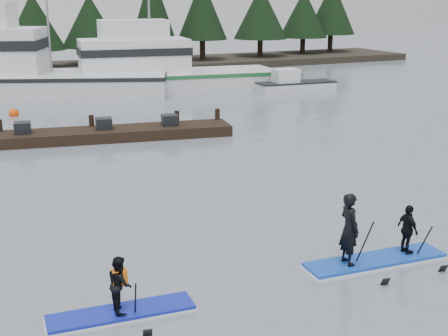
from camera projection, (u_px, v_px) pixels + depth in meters
name	position (u px, v px, depth m)	size (l,w,h in m)	color
ground	(333.00, 276.00, 14.60)	(160.00, 160.00, 0.00)	slate
far_shore	(38.00, 70.00, 51.13)	(70.00, 8.00, 0.60)	#2D281E
treeline	(38.00, 74.00, 51.21)	(60.00, 4.00, 8.00)	black
fishing_boat_large	(2.00, 83.00, 40.07)	(20.35, 12.23, 10.89)	silver
fishing_boat_medium	(156.00, 81.00, 42.30)	(16.20, 6.55, 9.19)	silver
skiff	(296.00, 86.00, 42.12)	(5.36, 1.61, 0.62)	silver
floating_dock	(70.00, 136.00, 27.78)	(14.52, 1.94, 0.48)	black
buoy_b	(14.00, 116.00, 33.64)	(0.54, 0.54, 0.54)	#F34A0C
buoy_c	(249.00, 88.00, 43.48)	(0.56, 0.56, 0.56)	#F34A0C
paddleboard_solo	(120.00, 296.00, 12.68)	(3.05, 1.15, 1.79)	#1221A8
paddleboard_duo	(373.00, 240.00, 15.08)	(3.68, 1.28, 2.34)	#1344B6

